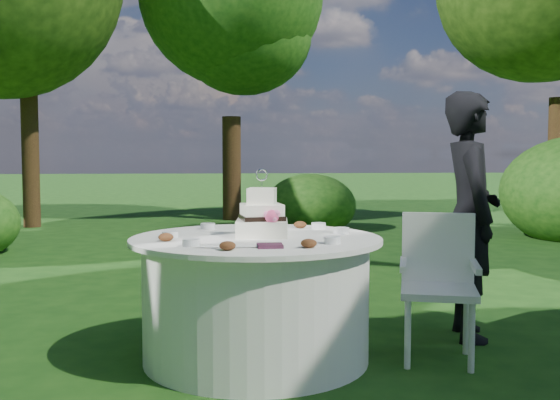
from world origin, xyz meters
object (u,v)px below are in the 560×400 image
Objects in this scene: napkins at (270,246)px; table at (256,298)px; chair at (438,276)px; cake at (262,218)px; guest at (470,216)px.

table is (-0.05, 0.45, -0.39)m from napkins.
napkins is 0.15× the size of chair.
cake is (-0.01, 0.50, 0.10)m from napkins.
napkins is at bearing -89.15° from cake.
chair is at bearing 147.53° from guest.
guest is 0.65m from chair.
guest is at bearing 12.92° from table.
cake reaches higher than napkins.
chair is at bearing 19.07° from napkins.
napkins is 1.19m from chair.
cake is at bearing 46.77° from table.
chair is at bearing -6.24° from cake.
napkins is at bearing 127.15° from guest.
table is 3.65× the size of cake.
guest is (1.46, 0.80, 0.08)m from napkins.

